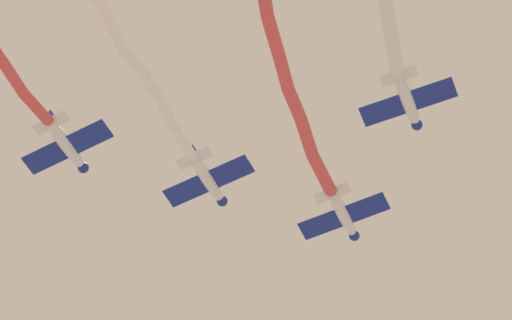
{
  "coord_description": "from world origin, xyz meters",
  "views": [
    {
      "loc": [
        55.38,
        7.46,
        7.73
      ],
      "look_at": [
        11.46,
        -2.94,
        77.69
      ],
      "focal_mm": 84.56,
      "sensor_mm": 36.0,
      "label": 1
    }
  ],
  "objects_px": {
    "airplane_slot": "(67,146)",
    "airplane_lead": "(343,215)",
    "airplane_left_wing": "(208,180)",
    "airplane_right_wing": "(408,101)"
  },
  "relations": [
    {
      "from": "airplane_lead",
      "to": "airplane_left_wing",
      "type": "height_order",
      "value": "same"
    },
    {
      "from": "airplane_lead",
      "to": "airplane_slot",
      "type": "xyz_separation_m",
      "value": [
        10.26,
        -17.26,
        -0.3
      ]
    },
    {
      "from": "airplane_lead",
      "to": "airplane_right_wing",
      "type": "relative_size",
      "value": 1.0
    },
    {
      "from": "airplane_lead",
      "to": "airplane_left_wing",
      "type": "relative_size",
      "value": 1.0
    },
    {
      "from": "airplane_left_wing",
      "to": "airplane_slot",
      "type": "relative_size",
      "value": 1.0
    },
    {
      "from": "airplane_lead",
      "to": "airplane_left_wing",
      "type": "distance_m",
      "value": 10.04
    },
    {
      "from": "airplane_lead",
      "to": "airplane_slot",
      "type": "bearing_deg",
      "value": 132.29
    },
    {
      "from": "airplane_slot",
      "to": "airplane_right_wing",
      "type": "bearing_deg",
      "value": -69.51
    },
    {
      "from": "airplane_slot",
      "to": "airplane_left_wing",
      "type": "bearing_deg",
      "value": -44.22
    },
    {
      "from": "airplane_slot",
      "to": "airplane_lead",
      "type": "bearing_deg",
      "value": -44.21
    }
  ]
}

